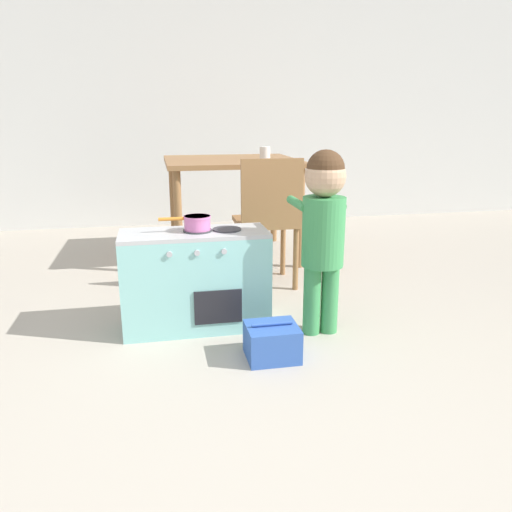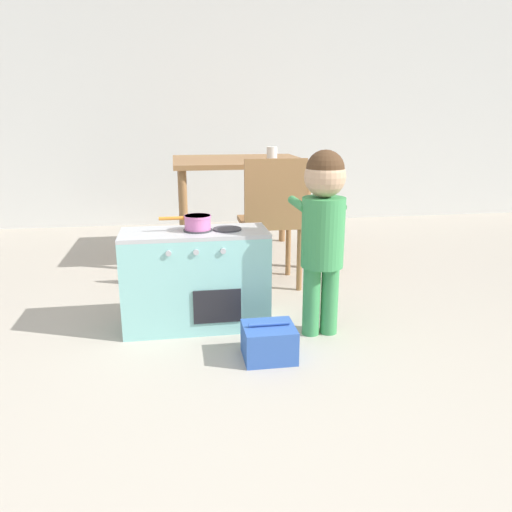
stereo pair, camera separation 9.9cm
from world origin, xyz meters
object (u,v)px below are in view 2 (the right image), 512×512
Objects in this scene: play_kitchen at (196,279)px; child_figure at (323,220)px; cup_on_table at (272,153)px; toy_basket at (269,342)px; dining_chair_near at (272,219)px; dining_table at (239,172)px; toy_pot at (197,221)px.

child_figure reaches higher than play_kitchen.
child_figure is 9.43× the size of cup_on_table.
toy_basket is 1.08m from dining_chair_near.
cup_on_table reaches higher than toy_basket.
dining_table reaches higher than toy_basket.
toy_pot is at bearing -117.42° from cup_on_table.
toy_pot is 1.37m from cup_on_table.
dining_table is (0.09, 1.79, 0.59)m from toy_basket.
toy_basket is 1.82m from cup_on_table.
dining_chair_near reaches higher than toy_basket.
cup_on_table is at bearing 78.74° from toy_basket.
toy_pot is 0.26× the size of dining_table.
cup_on_table reaches higher than dining_table.
dining_chair_near is 0.74m from cup_on_table.
toy_pot is at bearing 124.44° from toy_basket.
dining_table is (0.41, 1.36, 0.41)m from play_kitchen.
cup_on_table is at bearing 62.03° from play_kitchen.
toy_pot is at bearing 1.84° from play_kitchen.
play_kitchen is at bearing -117.97° from cup_on_table.
toy_pot is (0.01, 0.00, 0.31)m from play_kitchen.
toy_pot is 0.64m from child_figure.
dining_table reaches higher than play_kitchen.
play_kitchen is 0.79m from dining_chair_near.
cup_on_table is (0.23, -0.16, 0.15)m from dining_table.
toy_basket is 2.39× the size of cup_on_table.
play_kitchen is at bearing 162.30° from child_figure.
dining_chair_near is (0.52, 0.56, 0.20)m from play_kitchen.
cup_on_table is (0.32, 1.63, 0.74)m from toy_basket.
cup_on_table is at bearing 89.46° from child_figure.
play_kitchen is 1.47m from cup_on_table.
dining_table is at bearing 97.87° from dining_chair_near.
dining_table is at bearing 73.98° from toy_pot.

